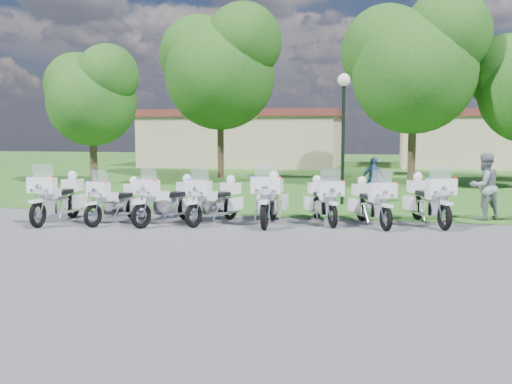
% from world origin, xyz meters
% --- Properties ---
extents(ground, '(100.00, 100.00, 0.00)m').
position_xyz_m(ground, '(0.00, 0.00, 0.00)').
color(ground, '#5A5A5F').
rests_on(ground, ground).
extents(grass_lawn, '(100.00, 48.00, 0.01)m').
position_xyz_m(grass_lawn, '(0.00, 27.00, 0.00)').
color(grass_lawn, '#346A21').
rests_on(grass_lawn, ground).
extents(motorcycle_0, '(0.85, 2.55, 1.71)m').
position_xyz_m(motorcycle_0, '(-4.71, 0.79, 0.72)').
color(motorcycle_0, black).
rests_on(motorcycle_0, ground).
extents(motorcycle_1, '(1.16, 2.24, 1.54)m').
position_xyz_m(motorcycle_1, '(-3.01, 1.04, 0.65)').
color(motorcycle_1, black).
rests_on(motorcycle_1, ground).
extents(motorcycle_2, '(1.42, 2.29, 1.64)m').
position_xyz_m(motorcycle_2, '(-1.52, 1.18, 0.69)').
color(motorcycle_2, black).
rests_on(motorcycle_2, ground).
extents(motorcycle_3, '(1.29, 2.29, 1.60)m').
position_xyz_m(motorcycle_3, '(-0.27, 1.60, 0.67)').
color(motorcycle_3, black).
rests_on(motorcycle_3, ground).
extents(motorcycle_4, '(0.95, 2.61, 1.75)m').
position_xyz_m(motorcycle_4, '(1.26, 1.82, 0.73)').
color(motorcycle_4, black).
rests_on(motorcycle_4, ground).
extents(motorcycle_5, '(1.30, 2.22, 1.57)m').
position_xyz_m(motorcycle_5, '(2.69, 2.35, 0.66)').
color(motorcycle_5, black).
rests_on(motorcycle_5, ground).
extents(motorcycle_6, '(1.36, 2.19, 1.58)m').
position_xyz_m(motorcycle_6, '(4.04, 2.19, 0.66)').
color(motorcycle_6, black).
rests_on(motorcycle_6, ground).
extents(motorcycle_7, '(1.36, 2.44, 1.70)m').
position_xyz_m(motorcycle_7, '(5.59, 2.73, 0.71)').
color(motorcycle_7, black).
rests_on(motorcycle_7, ground).
extents(lamp_post, '(0.44, 0.44, 4.58)m').
position_xyz_m(lamp_post, '(2.92, 6.50, 3.42)').
color(lamp_post, black).
rests_on(lamp_post, ground).
extents(tree_0, '(5.01, 4.27, 6.68)m').
position_xyz_m(tree_0, '(-9.50, 11.57, 4.42)').
color(tree_0, '#38281C').
rests_on(tree_0, ground).
extents(tree_1, '(7.08, 6.04, 9.44)m').
position_xyz_m(tree_1, '(-4.65, 16.92, 6.25)').
color(tree_1, '#38281C').
rests_on(tree_1, ground).
extents(tree_2, '(6.56, 5.60, 8.75)m').
position_xyz_m(tree_2, '(5.51, 13.43, 5.79)').
color(tree_2, '#38281C').
rests_on(tree_2, ground).
extents(building_west, '(14.56, 8.32, 4.10)m').
position_xyz_m(building_west, '(-6.00, 28.00, 2.07)').
color(building_west, '#C2AC8C').
rests_on(building_west, ground).
extents(building_east, '(11.44, 7.28, 4.10)m').
position_xyz_m(building_east, '(11.00, 30.00, 2.07)').
color(building_east, '#C2AC8C').
rests_on(building_east, ground).
extents(bystander_b, '(1.20, 1.13, 1.96)m').
position_xyz_m(bystander_b, '(7.22, 3.84, 0.98)').
color(bystander_b, gray).
rests_on(bystander_b, ground).
extents(bystander_c, '(1.04, 0.81, 1.65)m').
position_xyz_m(bystander_c, '(3.99, 7.36, 0.82)').
color(bystander_c, '#355781').
rests_on(bystander_c, ground).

